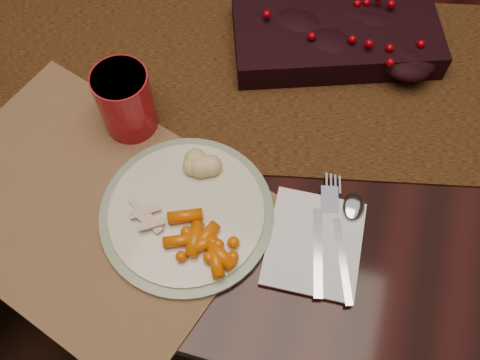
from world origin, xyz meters
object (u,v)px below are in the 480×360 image
(napkin, at_px, (314,243))
(centerpiece, at_px, (336,31))
(dinner_plate, at_px, (187,213))
(baby_carrots, at_px, (205,235))
(turkey_shreds, at_px, (145,217))
(placemat_main, at_px, (88,206))
(dining_table, at_px, (259,169))
(mashed_potatoes, at_px, (203,167))
(red_cup, at_px, (126,101))

(napkin, bearing_deg, centerpiece, 94.06)
(dinner_plate, bearing_deg, centerpiece, 69.08)
(baby_carrots, bearing_deg, turkey_shreds, 177.74)
(dinner_plate, height_order, baby_carrots, baby_carrots)
(placemat_main, relative_size, dinner_plate, 1.84)
(dining_table, bearing_deg, centerpiece, 36.82)
(turkey_shreds, bearing_deg, napkin, 8.02)
(placemat_main, xyz_separation_m, mashed_potatoes, (0.16, 0.09, 0.04))
(centerpiece, relative_size, mashed_potatoes, 4.50)
(mashed_potatoes, height_order, red_cup, red_cup)
(centerpiece, xyz_separation_m, turkey_shreds, (-0.20, -0.42, -0.01))
(mashed_potatoes, bearing_deg, turkey_shreds, -121.95)
(mashed_potatoes, height_order, turkey_shreds, mashed_potatoes)
(placemat_main, bearing_deg, mashed_potatoes, 49.21)
(placemat_main, relative_size, napkin, 3.07)
(dining_table, distance_m, turkey_shreds, 0.53)
(dinner_plate, bearing_deg, red_cup, 135.97)
(baby_carrots, xyz_separation_m, mashed_potatoes, (-0.03, 0.10, 0.01))
(centerpiece, xyz_separation_m, dinner_plate, (-0.15, -0.39, -0.03))
(centerpiece, height_order, mashed_potatoes, centerpiece)
(centerpiece, height_order, turkey_shreds, centerpiece)
(turkey_shreds, relative_size, napkin, 0.44)
(napkin, relative_size, red_cup, 1.32)
(placemat_main, relative_size, mashed_potatoes, 6.14)
(dining_table, xyz_separation_m, dinner_plate, (-0.04, -0.31, 0.39))
(dinner_plate, relative_size, turkey_shreds, 3.82)
(placemat_main, xyz_separation_m, baby_carrots, (0.19, -0.01, 0.03))
(baby_carrots, relative_size, red_cup, 0.85)
(dinner_plate, height_order, turkey_shreds, turkey_shreds)
(baby_carrots, bearing_deg, placemat_main, 178.01)
(mashed_potatoes, distance_m, napkin, 0.20)
(mashed_potatoes, height_order, napkin, mashed_potatoes)
(dining_table, relative_size, dinner_plate, 6.90)
(dining_table, xyz_separation_m, centerpiece, (0.10, 0.08, 0.41))
(baby_carrots, height_order, red_cup, red_cup)
(placemat_main, distance_m, baby_carrots, 0.19)
(dinner_plate, distance_m, baby_carrots, 0.05)
(dinner_plate, bearing_deg, dining_table, 81.93)
(centerpiece, height_order, napkin, centerpiece)
(mashed_potatoes, xyz_separation_m, napkin, (0.19, -0.06, -0.03))
(centerpiece, distance_m, napkin, 0.39)
(centerpiece, relative_size, red_cup, 2.98)
(placemat_main, height_order, red_cup, red_cup)
(centerpiece, relative_size, napkin, 2.25)
(dinner_plate, xyz_separation_m, mashed_potatoes, (0.01, 0.07, 0.03))
(mashed_potatoes, bearing_deg, napkin, -18.04)
(centerpiece, relative_size, baby_carrots, 3.50)
(centerpiece, height_order, placemat_main, centerpiece)
(dining_table, xyz_separation_m, baby_carrots, (-0.00, -0.34, 0.40))
(baby_carrots, distance_m, napkin, 0.16)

